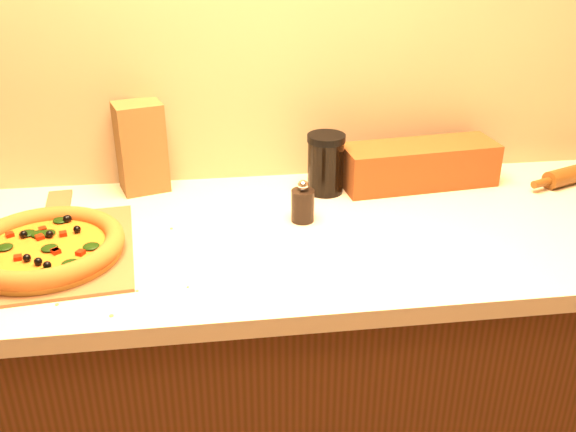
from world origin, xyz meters
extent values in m
plane|color=#9E8460|center=(0.00, 1.75, 1.35)|extent=(4.00, 0.00, 4.00)
cube|color=#47290F|center=(0.00, 1.43, 0.43)|extent=(2.80, 0.65, 0.86)
cube|color=beige|center=(0.00, 1.43, 0.88)|extent=(2.84, 0.68, 0.04)
cube|color=brown|center=(-0.49, 1.38, 0.90)|extent=(0.38, 0.42, 0.01)
cube|color=brown|center=(-0.51, 1.63, 0.90)|extent=(0.07, 0.16, 0.01)
cylinder|color=gold|center=(-0.49, 1.36, 0.92)|extent=(0.31, 0.31, 0.02)
cylinder|color=orange|center=(-0.49, 1.36, 0.93)|extent=(0.26, 0.26, 0.01)
torus|color=brown|center=(-0.49, 1.36, 0.93)|extent=(0.32, 0.32, 0.04)
ellipsoid|color=black|center=(-0.44, 1.39, 0.93)|extent=(0.03, 0.03, 0.01)
sphere|color=black|center=(-0.52, 1.34, 0.94)|extent=(0.02, 0.02, 0.02)
cube|color=#8E1505|center=(-0.47, 1.31, 0.94)|extent=(0.02, 0.02, 0.01)
cylinder|color=black|center=(0.07, 1.47, 0.94)|extent=(0.05, 0.05, 0.08)
sphere|color=silver|center=(0.07, 1.47, 0.99)|extent=(0.03, 0.03, 0.03)
cylinder|color=#5D3410|center=(0.70, 1.55, 0.92)|extent=(0.06, 0.04, 0.02)
cube|color=#602A12|center=(0.41, 1.64, 0.96)|extent=(0.41, 0.17, 0.11)
cube|color=brown|center=(-0.31, 1.70, 1.01)|extent=(0.14, 0.12, 0.23)
cylinder|color=black|center=(0.15, 1.62, 0.97)|extent=(0.09, 0.09, 0.14)
cylinder|color=black|center=(0.15, 1.62, 1.05)|extent=(0.10, 0.10, 0.02)
camera|label=1|loc=(-0.14, 0.14, 1.58)|focal=40.00mm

